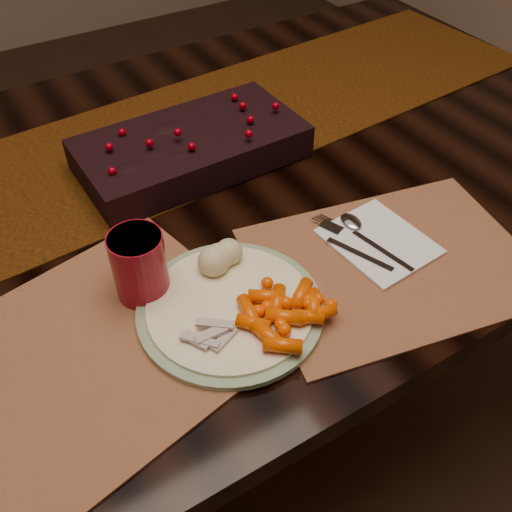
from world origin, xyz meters
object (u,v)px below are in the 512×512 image
red_cup (140,266)px  mashed_potatoes (225,261)px  napkin (379,242)px  centerpiece (191,143)px  dining_table (193,325)px  turkey_shreds (208,336)px  dinner_plate (230,308)px  baby_carrots (281,316)px  placemat_main (393,263)px

red_cup → mashed_potatoes: bearing=-19.6°
napkin → red_cup: 0.36m
centerpiece → red_cup: red_cup is taller
dining_table → mashed_potatoes: size_ratio=23.18×
turkey_shreds → napkin: (0.31, 0.04, -0.02)m
dinner_plate → baby_carrots: (0.04, -0.06, 0.02)m
turkey_shreds → baby_carrots: bearing=-14.0°
dining_table → napkin: bearing=-55.3°
baby_carrots → turkey_shreds: bearing=166.0°
centerpiece → baby_carrots: bearing=-100.3°
mashed_potatoes → dining_table: bearing=81.7°
dinner_plate → mashed_potatoes: bearing=66.6°
dining_table → turkey_shreds: 0.53m
dining_table → mashed_potatoes: 0.48m
baby_carrots → placemat_main: bearing=5.1°
placemat_main → napkin: 0.04m
dining_table → turkey_shreds: (-0.11, -0.33, 0.40)m
dining_table → napkin: 0.52m
placemat_main → turkey_shreds: (-0.30, 0.00, 0.02)m
red_cup → placemat_main: bearing=-22.1°
centerpiece → dinner_plate: (-0.11, -0.34, -0.03)m
mashed_potatoes → red_cup: (-0.11, 0.04, 0.01)m
napkin → dinner_plate: bearing=175.8°
baby_carrots → napkin: (0.22, 0.06, -0.02)m
dining_table → baby_carrots: size_ratio=14.92×
dinner_plate → mashed_potatoes: size_ratio=3.27×
baby_carrots → red_cup: 0.20m
dinner_plate → mashed_potatoes: (0.02, 0.06, 0.03)m
dinner_plate → centerpiece: bearing=71.5°
mashed_potatoes → red_cup: size_ratio=0.76×
placemat_main → mashed_potatoes: 0.25m
dining_table → placemat_main: placemat_main is taller
dining_table → centerpiece: (0.06, 0.05, 0.42)m
centerpiece → turkey_shreds: size_ratio=6.15×
dinner_plate → turkey_shreds: size_ratio=4.00×
dining_table → dinner_plate: bearing=-101.3°
centerpiece → baby_carrots: centerpiece is taller
centerpiece → red_cup: 0.32m
red_cup → dining_table: bearing=54.1°
dining_table → centerpiece: 0.42m
placemat_main → mashed_potatoes: mashed_potatoes is taller
centerpiece → placemat_main: centerpiece is taller
placemat_main → dinner_plate: dinner_plate is taller
centerpiece → placemat_main: bearing=-70.3°
dinner_plate → baby_carrots: 0.08m
dining_table → baby_carrots: baby_carrots is taller
baby_carrots → centerpiece: bearing=79.7°
napkin → mashed_potatoes: bearing=162.5°
red_cup → turkey_shreds: bearing=-76.1°
dining_table → red_cup: bearing=-125.9°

